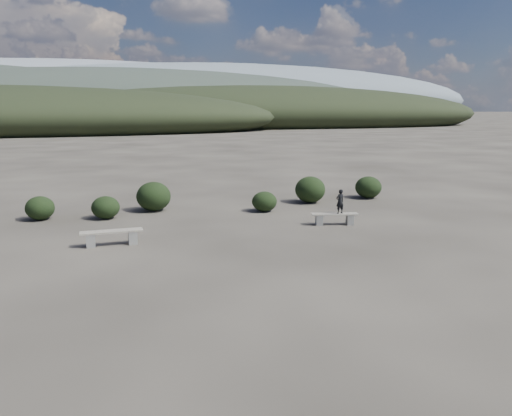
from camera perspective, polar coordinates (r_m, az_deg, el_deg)
name	(u,v)px	position (r m, az deg, el deg)	size (l,w,h in m)	color
ground	(282,270)	(14.13, 2.94, -7.12)	(1200.00, 1200.00, 0.00)	#2E2A24
bench_left	(112,236)	(17.21, -16.15, -3.13)	(2.02, 0.47, 0.50)	gray
bench_right	(335,218)	(19.68, 8.96, -1.13)	(1.86, 0.80, 0.45)	gray
seated_person	(340,201)	(19.59, 9.58, 0.75)	(0.35, 0.23, 0.95)	black
shrub_a	(106,207)	(21.42, -16.82, 0.06)	(1.14, 1.14, 0.94)	black
shrub_b	(154,196)	(22.53, -11.62, 1.31)	(1.51, 1.51, 1.29)	black
shrub_c	(264,201)	(21.97, 0.97, 0.75)	(1.10, 1.10, 0.88)	black
shrub_d	(310,190)	(24.14, 6.21, 2.11)	(1.45, 1.45, 1.27)	black
shrub_e	(368,187)	(25.89, 12.71, 2.33)	(1.32, 1.32, 1.10)	black
shrub_f	(40,208)	(22.11, -23.46, -0.01)	(1.15, 1.15, 0.97)	black
mountain_ridges	(101,99)	(351.77, -17.34, 11.83)	(500.00, 400.00, 56.00)	black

